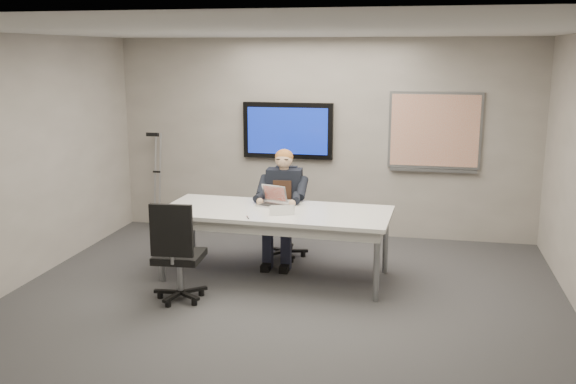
% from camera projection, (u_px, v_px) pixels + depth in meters
% --- Properties ---
extents(floor, '(6.00, 6.00, 0.02)m').
position_uv_depth(floor, '(276.00, 311.00, 6.57)').
color(floor, '#38383A').
rests_on(floor, ground).
extents(ceiling, '(6.00, 6.00, 0.02)m').
position_uv_depth(ceiling, '(275.00, 30.00, 5.97)').
color(ceiling, silver).
rests_on(ceiling, wall_back).
extents(wall_back, '(6.00, 0.02, 2.80)m').
position_uv_depth(wall_back, '(323.00, 138.00, 9.13)').
color(wall_back, gray).
rests_on(wall_back, ground).
extents(wall_front, '(6.00, 0.02, 2.80)m').
position_uv_depth(wall_front, '(149.00, 284.00, 3.40)').
color(wall_front, gray).
rests_on(wall_front, ground).
extents(wall_left, '(0.02, 6.00, 2.80)m').
position_uv_depth(wall_left, '(3.00, 166.00, 6.87)').
color(wall_left, gray).
rests_on(wall_left, ground).
extents(conference_table, '(2.69, 1.21, 0.81)m').
position_uv_depth(conference_table, '(276.00, 218.00, 7.43)').
color(conference_table, white).
rests_on(conference_table, ground).
extents(tv_display, '(1.30, 0.09, 0.80)m').
position_uv_depth(tv_display, '(288.00, 131.00, 9.16)').
color(tv_display, black).
rests_on(tv_display, wall_back).
extents(whiteboard, '(1.25, 0.08, 1.10)m').
position_uv_depth(whiteboard, '(435.00, 132.00, 8.77)').
color(whiteboard, gray).
rests_on(whiteboard, wall_back).
extents(office_chair_far, '(0.64, 0.64, 1.12)m').
position_uv_depth(office_chair_far, '(285.00, 230.00, 8.29)').
color(office_chair_far, black).
rests_on(office_chair_far, ground).
extents(office_chair_near, '(0.56, 0.56, 1.10)m').
position_uv_depth(office_chair_near, '(179.00, 270.00, 6.77)').
color(office_chair_near, black).
rests_on(office_chair_near, ground).
extents(seated_person, '(0.45, 0.78, 1.42)m').
position_uv_depth(seated_person, '(281.00, 218.00, 7.99)').
color(seated_person, '#1F2234').
rests_on(seated_person, office_chair_far).
extents(crutch, '(0.36, 0.55, 1.52)m').
position_uv_depth(crutch, '(157.00, 179.00, 9.59)').
color(crutch, '#AAACB1').
rests_on(crutch, ground).
extents(laptop, '(0.38, 0.39, 0.23)m').
position_uv_depth(laptop, '(273.00, 200.00, 7.63)').
color(laptop, silver).
rests_on(laptop, conference_table).
extents(name_tent, '(0.28, 0.16, 0.11)m').
position_uv_depth(name_tent, '(282.00, 210.00, 7.19)').
color(name_tent, silver).
rests_on(name_tent, conference_table).
extents(pen, '(0.06, 0.12, 0.01)m').
position_uv_depth(pen, '(248.00, 217.00, 7.05)').
color(pen, black).
rests_on(pen, conference_table).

